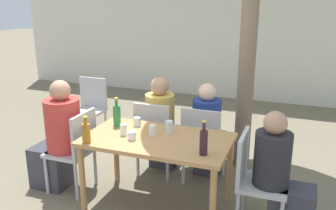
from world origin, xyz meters
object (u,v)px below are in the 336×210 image
drinking_glass_1 (153,130)px  drinking_glass_2 (132,136)px  dining_table_front (157,146)px  green_bottle_2 (117,115)px  patio_chair_4 (90,105)px  amber_bottle_0 (86,132)px  patio_chair_2 (155,134)px  person_seated_0 (58,140)px  patio_chair_1 (254,176)px  drinking_glass_3 (169,127)px  drinking_glass_0 (123,130)px  person_seated_2 (163,127)px  person_seated_3 (208,134)px  patio_chair_3 (203,140)px  patio_chair_0 (76,147)px  wine_bottle_1 (204,142)px  person_seated_1 (281,181)px  drinking_glass_4 (137,122)px

drinking_glass_1 → drinking_glass_2: size_ratio=1.32×
dining_table_front → green_bottle_2: 0.59m
patio_chair_4 → amber_bottle_0: size_ratio=3.54×
patio_chair_2 → person_seated_0: person_seated_0 is taller
patio_chair_1 → drinking_glass_3: patio_chair_1 is taller
amber_bottle_0 → drinking_glass_0: (0.24, 0.29, -0.04)m
green_bottle_2 → drinking_glass_1: size_ratio=2.86×
patio_chair_2 → person_seated_2: person_seated_2 is taller
patio_chair_4 → person_seated_3: 1.98m
patio_chair_1 → patio_chair_4: same height
amber_bottle_0 → drinking_glass_1: (0.52, 0.38, -0.05)m
patio_chair_4 → drinking_glass_1: 2.08m
patio_chair_2 → patio_chair_3: size_ratio=1.00×
patio_chair_0 → drinking_glass_0: bearing=85.0°
patio_chair_3 → green_bottle_2: 1.01m
patio_chair_1 → wine_bottle_1: 0.60m
patio_chair_4 → person_seated_2: bearing=-20.2°
drinking_glass_3 → patio_chair_4: bearing=144.4°
dining_table_front → drinking_glass_2: size_ratio=17.30×
patio_chair_1 → patio_chair_3: 0.93m
person_seated_1 → person_seated_0: bearing=90.0°
patio_chair_0 → green_bottle_2: bearing=110.4°
patio_chair_3 → drinking_glass_1: 0.76m
drinking_glass_3 → patio_chair_0: bearing=-170.8°
person_seated_3 → wine_bottle_1: (0.24, -1.11, 0.37)m
drinking_glass_2 → patio_chair_2: bearing=95.5°
patio_chair_0 → person_seated_0: person_seated_0 is taller
patio_chair_3 → person_seated_2: bearing=-22.4°
drinking_glass_3 → drinking_glass_1: bearing=-136.2°
person_seated_2 → wine_bottle_1: bearing=126.3°
drinking_glass_4 → person_seated_3: bearing=46.7°
drinking_glass_3 → person_seated_3: bearing=72.8°
patio_chair_0 → person_seated_3: bearing=125.6°
green_bottle_2 → drinking_glass_2: (0.31, -0.29, -0.08)m
person_seated_3 → amber_bottle_0: size_ratio=4.45×
wine_bottle_1 → green_bottle_2: same height
patio_chair_4 → wine_bottle_1: wine_bottle_1 is taller
patio_chair_3 → drinking_glass_2: size_ratio=11.08×
patio_chair_2 → drinking_glass_0: size_ratio=7.92×
dining_table_front → drinking_glass_2: (-0.21, -0.13, 0.13)m
person_seated_3 → drinking_glass_4: person_seated_3 is taller
amber_bottle_0 → patio_chair_0: bearing=137.0°
person_seated_0 → amber_bottle_0: person_seated_0 is taller
drinking_glass_2 → drinking_glass_3: drinking_glass_3 is taller
drinking_glass_1 → patio_chair_0: bearing=-177.4°
person_seated_1 → drinking_glass_1: 1.30m
person_seated_2 → drinking_glass_4: size_ratio=12.49×
patio_chair_0 → green_bottle_2: green_bottle_2 is taller
amber_bottle_0 → person_seated_0: bearing=150.2°
person_seated_3 → patio_chair_0: bearing=35.6°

